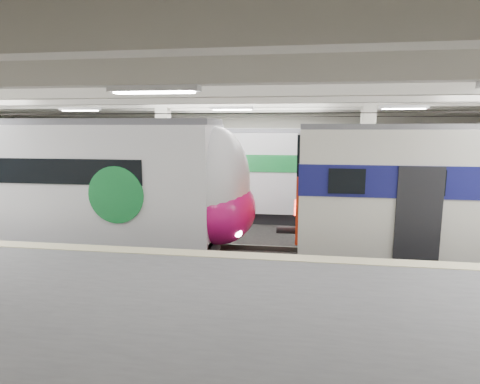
# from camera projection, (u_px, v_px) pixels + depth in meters

# --- Properties ---
(station_hall) EXTENTS (36.00, 24.00, 5.75)m
(station_hall) POSITION_uv_depth(u_px,v_px,m) (210.00, 164.00, 11.32)
(station_hall) COLOR black
(station_hall) RESTS_ON ground
(modern_emu) EXTENTS (14.11, 2.91, 4.54)m
(modern_emu) POSITION_uv_depth(u_px,v_px,m) (72.00, 186.00, 13.96)
(modern_emu) COLOR silver
(modern_emu) RESTS_ON ground
(far_train) EXTENTS (12.96, 2.74, 4.17)m
(far_train) POSITION_uv_depth(u_px,v_px,m) (174.00, 171.00, 19.06)
(far_train) COLOR silver
(far_train) RESTS_ON ground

